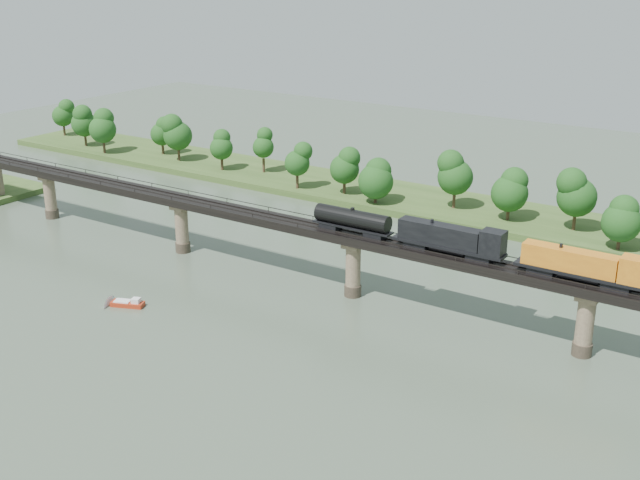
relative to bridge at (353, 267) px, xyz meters
The scene contains 7 objects.
ground 30.49m from the bridge, 90.00° to the right, with size 400.00×400.00×0.00m, color #3B4A3A.
far_bank 55.20m from the bridge, 90.00° to the left, with size 300.00×24.00×1.60m, color #324C1E.
bridge is the anchor object (origin of this frame).
bridge_superstructure 6.33m from the bridge, 90.00° to the left, with size 220.00×4.90×0.75m.
far_treeline 51.30m from the bridge, 99.23° to the left, with size 289.06×17.54×13.60m.
freight_train 32.64m from the bridge, ahead, with size 76.08×2.96×5.24m.
motorboat 38.96m from the bridge, 139.75° to the right, with size 5.97×3.97×1.57m.
Camera 1 is at (66.65, -80.71, 56.28)m, focal length 45.00 mm.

